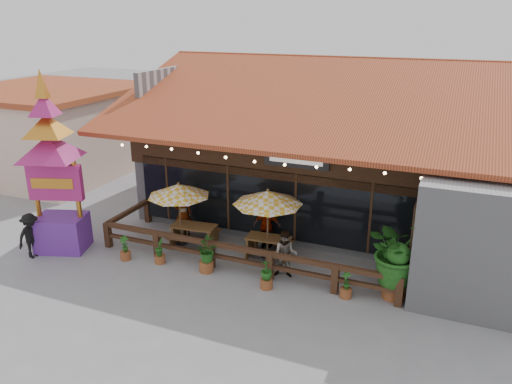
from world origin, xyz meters
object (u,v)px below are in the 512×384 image
at_px(pedestrian, 31,236).
at_px(umbrella_right, 268,198).
at_px(thai_sign_tower, 51,152).
at_px(tropical_plant, 398,253).
at_px(picnic_table_right, 268,244).
at_px(umbrella_left, 179,190).
at_px(picnic_table_left, 194,232).

bearing_deg(pedestrian, umbrella_right, -62.38).
bearing_deg(thai_sign_tower, tropical_plant, 5.94).
distance_m(picnic_table_right, tropical_plant, 4.44).
relative_size(umbrella_right, tropical_plant, 1.22).
bearing_deg(umbrella_left, picnic_table_right, 4.60).
bearing_deg(picnic_table_right, thai_sign_tower, -162.33).
height_order(picnic_table_left, pedestrian, pedestrian).
bearing_deg(picnic_table_right, pedestrian, -157.42).
bearing_deg(tropical_plant, thai_sign_tower, -174.06).
relative_size(umbrella_left, picnic_table_right, 1.49).
relative_size(umbrella_left, tropical_plant, 0.93).
bearing_deg(umbrella_right, picnic_table_left, -178.29).
xyz_separation_m(umbrella_right, thai_sign_tower, (-6.71, -2.07, 1.34)).
distance_m(thai_sign_tower, pedestrian, 2.86).
relative_size(picnic_table_right, thai_sign_tower, 0.23).
height_order(umbrella_right, picnic_table_left, umbrella_right).
xyz_separation_m(picnic_table_left, thai_sign_tower, (-4.00, -1.99, 2.95)).
bearing_deg(umbrella_left, tropical_plant, -5.76).
xyz_separation_m(thai_sign_tower, tropical_plant, (10.94, 1.14, -2.04)).
bearing_deg(pedestrian, tropical_plant, -74.59).
relative_size(picnic_table_left, pedestrian, 1.08).
relative_size(umbrella_right, picnic_table_right, 1.95).
bearing_deg(umbrella_right, umbrella_left, -176.63).
height_order(umbrella_left, tropical_plant, tropical_plant).
bearing_deg(tropical_plant, picnic_table_left, 173.00).
xyz_separation_m(picnic_table_left, pedestrian, (-4.50, -2.85, 0.27)).
bearing_deg(thai_sign_tower, umbrella_right, 17.15).
relative_size(picnic_table_left, picnic_table_right, 1.08).
height_order(umbrella_left, pedestrian, umbrella_left).
height_order(tropical_plant, pedestrian, tropical_plant).
xyz_separation_m(picnic_table_right, thai_sign_tower, (-6.72, -2.14, 2.98)).
distance_m(umbrella_left, picnic_table_right, 3.53).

